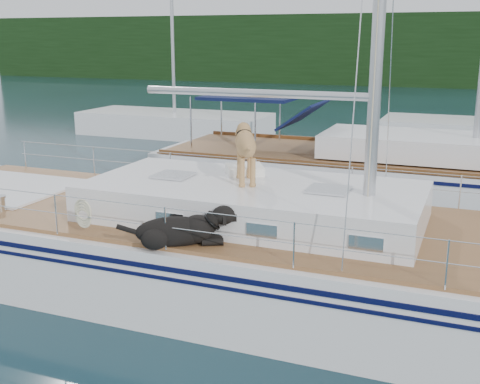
% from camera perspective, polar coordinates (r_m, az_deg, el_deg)
% --- Properties ---
extents(ground, '(120.00, 120.00, 0.00)m').
position_cam_1_polar(ground, '(10.23, -3.05, -8.71)').
color(ground, black).
rests_on(ground, ground).
extents(tree_line, '(90.00, 3.00, 6.00)m').
position_cam_1_polar(tree_line, '(53.68, 18.00, 12.67)').
color(tree_line, black).
rests_on(tree_line, ground).
extents(shore_bank, '(92.00, 1.00, 1.20)m').
position_cam_1_polar(shore_bank, '(54.97, 17.90, 10.19)').
color(shore_bank, '#595147').
rests_on(shore_bank, ground).
extents(main_sailboat, '(12.00, 4.04, 14.01)m').
position_cam_1_polar(main_sailboat, '(9.94, -2.62, -5.21)').
color(main_sailboat, white).
rests_on(main_sailboat, ground).
extents(neighbor_sailboat, '(11.00, 3.50, 13.30)m').
position_cam_1_polar(neighbor_sailboat, '(15.67, 12.74, 1.57)').
color(neighbor_sailboat, white).
rests_on(neighbor_sailboat, ground).
extents(bg_boat_west, '(8.00, 3.00, 11.65)m').
position_cam_1_polar(bg_boat_west, '(25.76, -6.19, 6.39)').
color(bg_boat_west, white).
rests_on(bg_boat_west, ground).
extents(bg_boat_center, '(7.20, 3.00, 11.65)m').
position_cam_1_polar(bg_boat_center, '(24.78, 21.69, 5.14)').
color(bg_boat_center, white).
rests_on(bg_boat_center, ground).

